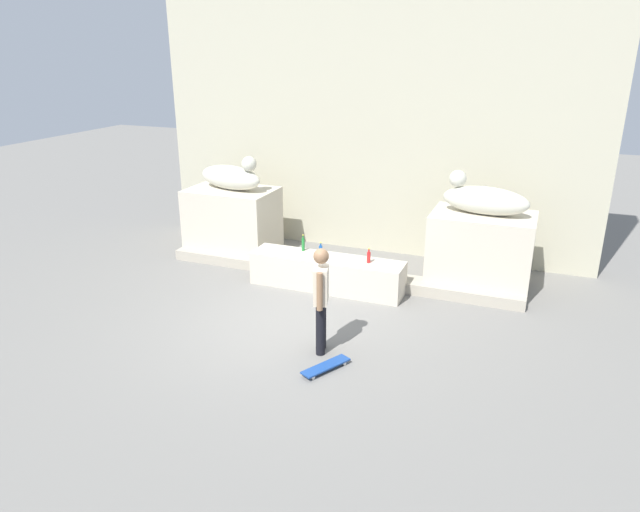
# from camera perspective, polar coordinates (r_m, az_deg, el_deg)

# --- Properties ---
(ground_plane) EXTENTS (40.00, 40.00, 0.00)m
(ground_plane) POSITION_cam_1_polar(r_m,az_deg,el_deg) (9.78, -3.03, -6.95)
(ground_plane) COLOR slate
(facade_wall) EXTENTS (9.82, 0.60, 6.78)m
(facade_wall) POSITION_cam_1_polar(r_m,az_deg,el_deg) (12.99, 5.25, 15.38)
(facade_wall) COLOR #B9B49A
(facade_wall) RESTS_ON ground_plane
(pedestal_left) EXTENTS (1.90, 1.27, 1.47)m
(pedestal_left) POSITION_cam_1_polar(r_m,az_deg,el_deg) (13.09, -8.59, 3.41)
(pedestal_left) COLOR beige
(pedestal_left) RESTS_ON ground_plane
(pedestal_right) EXTENTS (1.90, 1.27, 1.47)m
(pedestal_right) POSITION_cam_1_polar(r_m,az_deg,el_deg) (11.48, 15.51, 0.48)
(pedestal_right) COLOR beige
(pedestal_right) RESTS_ON ground_plane
(statue_reclining_left) EXTENTS (1.68, 0.89, 0.78)m
(statue_reclining_left) POSITION_cam_1_polar(r_m,az_deg,el_deg) (12.81, -8.70, 7.74)
(statue_reclining_left) COLOR beige
(statue_reclining_left) RESTS_ON pedestal_left
(statue_reclining_right) EXTENTS (1.66, 0.77, 0.78)m
(statue_reclining_right) POSITION_cam_1_polar(r_m,az_deg,el_deg) (11.20, 15.81, 5.41)
(statue_reclining_right) COLOR beige
(statue_reclining_right) RESTS_ON pedestal_right
(ledge_block) EXTENTS (2.98, 0.67, 0.64)m
(ledge_block) POSITION_cam_1_polar(r_m,az_deg,el_deg) (11.12, 0.67, -1.66)
(ledge_block) COLOR beige
(ledge_block) RESTS_ON ground_plane
(skater) EXTENTS (0.29, 0.52, 1.67)m
(skater) POSITION_cam_1_polar(r_m,az_deg,el_deg) (8.64, 0.11, -3.96)
(skater) COLOR black
(skater) RESTS_ON ground_plane
(skateboard) EXTENTS (0.55, 0.80, 0.08)m
(skateboard) POSITION_cam_1_polar(r_m,az_deg,el_deg) (8.53, 0.58, -10.80)
(skateboard) COLOR navy
(skateboard) RESTS_ON ground_plane
(bottle_blue) EXTENTS (0.07, 0.07, 0.30)m
(bottle_blue) POSITION_cam_1_polar(r_m,az_deg,el_deg) (10.96, 0.06, 0.48)
(bottle_blue) COLOR #194C99
(bottle_blue) RESTS_ON ledge_block
(bottle_red) EXTENTS (0.07, 0.07, 0.28)m
(bottle_red) POSITION_cam_1_polar(r_m,az_deg,el_deg) (10.73, 4.82, -0.09)
(bottle_red) COLOR red
(bottle_red) RESTS_ON ledge_block
(bottle_green) EXTENTS (0.06, 0.06, 0.33)m
(bottle_green) POSITION_cam_1_polar(r_m,az_deg,el_deg) (11.31, -1.67, 1.19)
(bottle_green) COLOR #1E722D
(bottle_green) RESTS_ON ledge_block
(stair_step) EXTENTS (7.29, 0.50, 0.21)m
(stair_step) POSITION_cam_1_polar(r_m,az_deg,el_deg) (11.64, 1.57, -1.77)
(stair_step) COLOR #A9A08F
(stair_step) RESTS_ON ground_plane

